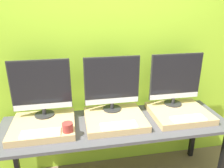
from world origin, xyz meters
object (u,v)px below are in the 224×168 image
mug (68,127)px  keyboard_left (41,133)px  keyboard_center (119,125)px  monitor_center (112,83)px  monitor_right (176,78)px  keyboard_right (188,118)px  monitor_left (41,87)px

mug → keyboard_left: bearing=180.0°
mug → keyboard_center: mug is taller
mug → monitor_center: size_ratio=0.17×
monitor_center → monitor_right: bearing=0.0°
keyboard_left → monitor_center: size_ratio=0.59×
keyboard_left → monitor_center: monitor_center is taller
keyboard_left → keyboard_right: bearing=0.0°
keyboard_left → monitor_right: size_ratio=0.59×
keyboard_left → keyboard_right: 1.37m
keyboard_right → monitor_left: bearing=166.2°
keyboard_center → monitor_left: bearing=153.8°
monitor_center → monitor_left: bearing=180.0°
keyboard_left → keyboard_center: bearing=0.0°
mug → keyboard_right: (1.14, 0.00, -0.03)m
monitor_center → mug: bearing=-143.5°
monitor_left → keyboard_left: monitor_left is taller
keyboard_left → keyboard_center: same height
mug → monitor_left: bearing=124.2°
mug → keyboard_center: 0.46m
keyboard_left → monitor_right: 1.44m
keyboard_right → monitor_right: bearing=90.0°
monitor_right → keyboard_right: 0.45m
monitor_left → monitor_center: size_ratio=1.00×
monitor_left → monitor_right: same height
keyboard_center → monitor_right: bearing=26.2°
monitor_right → mug: bearing=-163.5°
monitor_right → keyboard_right: size_ratio=1.70×
monitor_right → keyboard_right: (-0.00, -0.34, -0.29)m
keyboard_left → keyboard_right: size_ratio=1.00×
keyboard_center → monitor_right: 0.82m
monitor_center → monitor_right: 0.69m
monitor_left → monitor_right: (1.37, 0.00, 0.00)m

